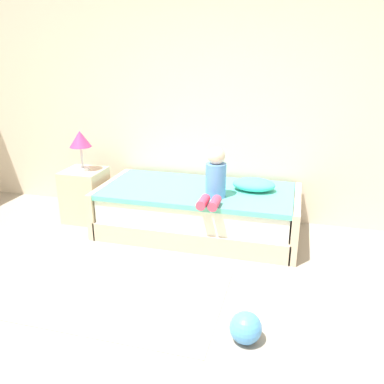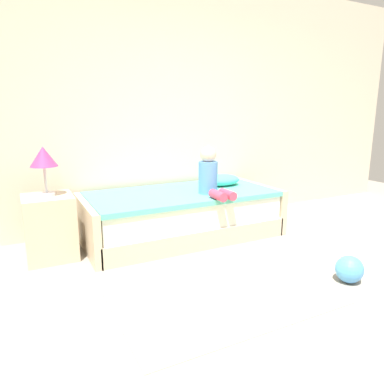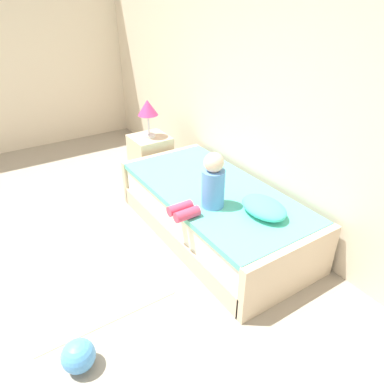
{
  "view_description": "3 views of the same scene",
  "coord_description": "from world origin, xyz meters",
  "views": [
    {
      "loc": [
        0.78,
        -1.81,
        1.86
      ],
      "look_at": [
        -0.18,
        1.75,
        0.55
      ],
      "focal_mm": 36.85,
      "sensor_mm": 36.0,
      "label": 1
    },
    {
      "loc": [
        -1.76,
        -1.38,
        1.35
      ],
      "look_at": [
        -0.18,
        1.75,
        0.55
      ],
      "focal_mm": 33.08,
      "sensor_mm": 36.0,
      "label": 2
    },
    {
      "loc": [
        2.18,
        0.22,
        2.15
      ],
      "look_at": [
        -0.18,
        1.75,
        0.55
      ],
      "focal_mm": 33.28,
      "sensor_mm": 36.0,
      "label": 3
    }
  ],
  "objects": [
    {
      "name": "wall_rear",
      "position": [
        0.0,
        2.6,
        1.45
      ],
      "size": [
        7.2,
        0.1,
        2.9
      ],
      "primitive_type": "cube",
      "color": "beige",
      "rests_on": "ground"
    },
    {
      "name": "pillow",
      "position": [
        0.39,
        2.1,
        0.56
      ],
      "size": [
        0.44,
        0.3,
        0.13
      ],
      "primitive_type": "ellipsoid",
      "color": "#4CCCBC",
      "rests_on": "bed"
    },
    {
      "name": "bed",
      "position": [
        -0.18,
        2.0,
        0.25
      ],
      "size": [
        2.11,
        1.0,
        0.5
      ],
      "color": "beige",
      "rests_on": "ground"
    },
    {
      "name": "ground_plane",
      "position": [
        0.0,
        0.0,
        0.0
      ],
      "size": [
        9.2,
        9.2,
        0.0
      ],
      "primitive_type": "plane",
      "color": "#9E9384"
    },
    {
      "name": "toy_ball",
      "position": [
        0.56,
        0.4,
        0.11
      ],
      "size": [
        0.22,
        0.22,
        0.22
      ],
      "primitive_type": "sphere",
      "color": "#4C99E5",
      "rests_on": "ground"
    },
    {
      "name": "area_rug",
      "position": [
        -0.47,
        0.7,
        0.0
      ],
      "size": [
        1.6,
        1.1,
        0.01
      ],
      "primitive_type": "cube",
      "color": "#B2D189",
      "rests_on": "ground"
    },
    {
      "name": "table_lamp",
      "position": [
        -1.53,
        2.01,
        0.94
      ],
      "size": [
        0.24,
        0.24,
        0.45
      ],
      "color": "silver",
      "rests_on": "nightstand"
    },
    {
      "name": "child_figure",
      "position": [
        0.05,
        1.77,
        0.7
      ],
      "size": [
        0.2,
        0.51,
        0.5
      ],
      "color": "#598CD1",
      "rests_on": "bed"
    },
    {
      "name": "nightstand",
      "position": [
        -1.53,
        2.01,
        0.3
      ],
      "size": [
        0.44,
        0.44,
        0.6
      ],
      "primitive_type": "cube",
      "color": "beige",
      "rests_on": "ground"
    }
  ]
}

